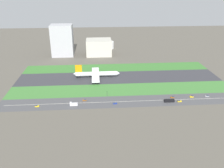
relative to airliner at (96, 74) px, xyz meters
The scene contains 20 objects.
ground_plane 32.81m from the airliner, ahead, with size 800.00×800.00×0.00m, color #5B564C.
runway 32.80m from the airliner, ahead, with size 280.00×46.00×0.10m, color #38383D.
grass_median_north 52.51m from the airliner, 51.84° to the left, with size 280.00×36.00×0.10m, color #3D7A33.
grass_median_south 52.51m from the airliner, 51.84° to the right, with size 280.00×36.00×0.10m, color #427F38.
highway 80.03m from the airliner, 66.19° to the right, with size 280.00×28.00×0.10m, color #4C4C4F.
highway_centerline 80.03m from the airliner, 66.19° to the right, with size 266.00×0.50×0.01m, color silver.
airliner is the anchor object (origin of this frame).
car_2 130.44m from the airliner, 31.45° to the right, with size 4.40×1.80×2.00m.
car_6 146.26m from the airliner, 27.72° to the right, with size 4.40×1.80×2.00m.
car_0 80.70m from the airliner, 75.60° to the right, with size 4.40×1.80×2.00m.
car_1 69.48m from the airliner, 101.02° to the right, with size 4.40×1.80×2.00m.
bus_0 112.62m from the airliner, 43.88° to the right, with size 11.60×2.50×3.50m.
car_5 121.29m from the airliner, 40.07° to the right, with size 4.40×1.80×2.00m.
car_4 111.40m from the airliner, 37.67° to the right, with size 4.40×1.80×2.00m.
truck_0 82.04m from the airliner, 107.77° to the right, with size 8.40×2.50×4.00m.
car_3 101.15m from the airliner, 129.45° to the right, with size 4.40×1.80×2.00m.
traffic_light 61.35m from the airliner, 78.12° to the right, with size 0.36×0.50×7.20m.
terminal_building 129.59m from the airliner, 116.88° to the left, with size 37.84×27.75×55.36m, color #B2B2B7.
hangar_building 114.48m from the airliner, 86.49° to the left, with size 45.02×35.62×28.18m, color beige.
fuel_tank_west 161.09m from the airliner, 80.75° to the left, with size 24.19×24.19×13.31m, color silver.
Camera 1 is at (-31.93, -305.59, 123.67)m, focal length 37.71 mm.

